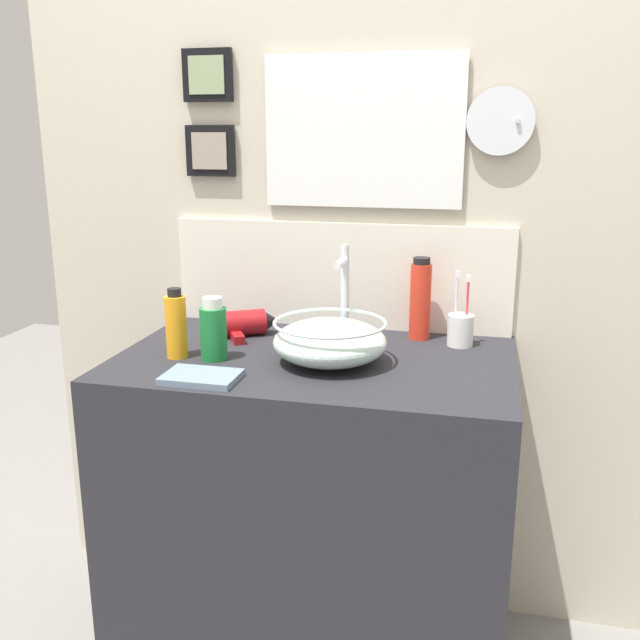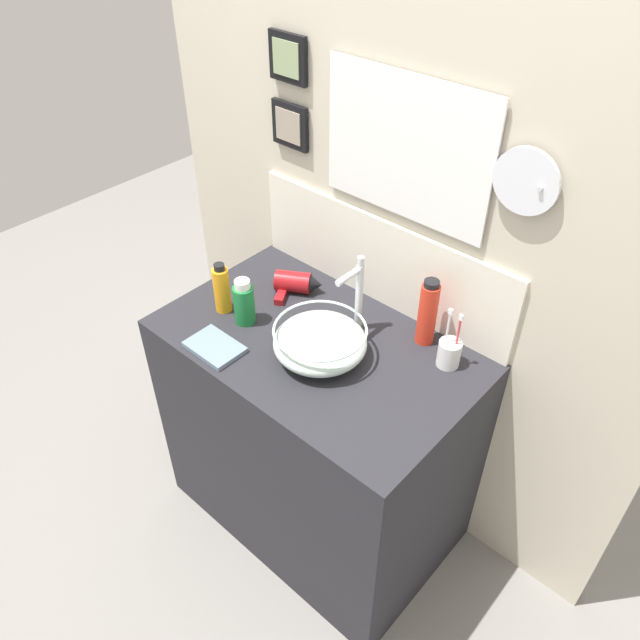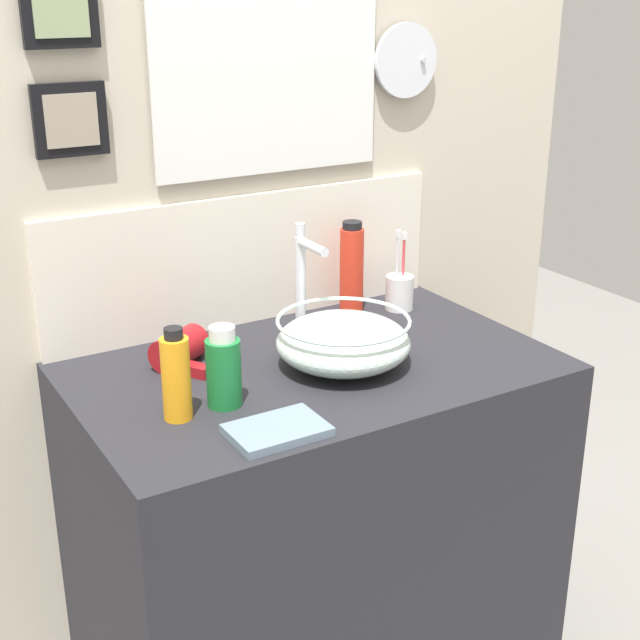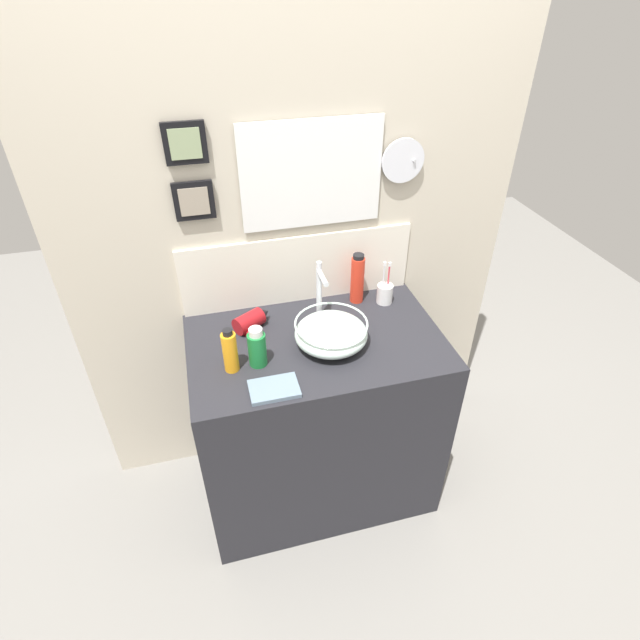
# 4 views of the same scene
# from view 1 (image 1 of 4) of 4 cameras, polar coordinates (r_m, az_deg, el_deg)

# --- Properties ---
(vanity_counter) EXTENTS (1.02, 0.63, 0.90)m
(vanity_counter) POSITION_cam_1_polar(r_m,az_deg,el_deg) (2.02, -0.42, -15.15)
(vanity_counter) COLOR #232328
(vanity_counter) RESTS_ON ground
(back_panel) EXTENTS (1.90, 0.09, 2.41)m
(back_panel) POSITION_cam_1_polar(r_m,az_deg,el_deg) (2.10, 1.82, 7.97)
(back_panel) COLOR beige
(back_panel) RESTS_ON ground
(glass_bowl_sink) EXTENTS (0.28, 0.28, 0.11)m
(glass_bowl_sink) POSITION_cam_1_polar(r_m,az_deg,el_deg) (1.78, 0.79, -1.70)
(glass_bowl_sink) COLOR silver
(glass_bowl_sink) RESTS_ON vanity_counter
(faucet) EXTENTS (0.02, 0.12, 0.27)m
(faucet) POSITION_cam_1_polar(r_m,az_deg,el_deg) (1.91, 1.93, 2.54)
(faucet) COLOR silver
(faucet) RESTS_ON vanity_counter
(hair_drier) EXTENTS (0.18, 0.18, 0.07)m
(hair_drier) POSITION_cam_1_polar(r_m,az_deg,el_deg) (2.03, -5.74, -0.27)
(hair_drier) COLOR maroon
(hair_drier) RESTS_ON vanity_counter
(toothbrush_cup) EXTENTS (0.07, 0.07, 0.21)m
(toothbrush_cup) POSITION_cam_1_polar(r_m,az_deg,el_deg) (1.96, 11.17, -0.72)
(toothbrush_cup) COLOR white
(toothbrush_cup) RESTS_ON vanity_counter
(shampoo_bottle) EXTENTS (0.06, 0.06, 0.23)m
(shampoo_bottle) POSITION_cam_1_polar(r_m,az_deg,el_deg) (1.99, 8.03, 1.63)
(shampoo_bottle) COLOR red
(shampoo_bottle) RESTS_ON vanity_counter
(lotion_bottle) EXTENTS (0.05, 0.05, 0.18)m
(lotion_bottle) POSITION_cam_1_polar(r_m,az_deg,el_deg) (1.85, -11.44, -0.42)
(lotion_bottle) COLOR orange
(lotion_bottle) RESTS_ON vanity_counter
(spray_bottle) EXTENTS (0.07, 0.07, 0.16)m
(spray_bottle) POSITION_cam_1_polar(r_m,az_deg,el_deg) (1.82, -8.52, -0.86)
(spray_bottle) COLOR #197233
(spray_bottle) RESTS_ON vanity_counter
(hand_towel) EXTENTS (0.17, 0.12, 0.02)m
(hand_towel) POSITION_cam_1_polar(r_m,az_deg,el_deg) (1.69, -9.47, -4.53)
(hand_towel) COLOR slate
(hand_towel) RESTS_ON vanity_counter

